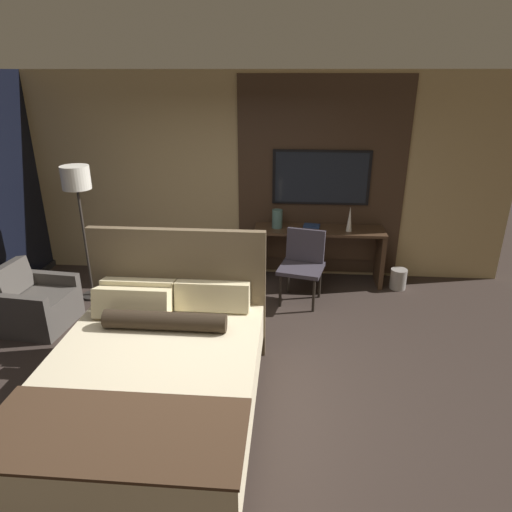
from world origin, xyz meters
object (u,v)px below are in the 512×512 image
object	(u,v)px
vase_tall	(350,219)
floor_lamp	(77,189)
waste_bin	(398,279)
armchair_by_window	(36,305)
vase_short	(277,219)
tv	(321,178)
desk_chair	(303,260)
book	(312,226)
desk	(318,246)
bed	(153,382)

from	to	relation	value
vase_tall	floor_lamp	bearing A→B (deg)	-169.06
waste_bin	floor_lamp	bearing A→B (deg)	-171.95
armchair_by_window	vase_short	size ratio (longest dim) A/B	3.17
vase_tall	vase_short	xyz separation A→B (m)	(-0.96, 0.07, -0.04)
tv	vase_tall	xyz separation A→B (m)	(0.39, -0.29, -0.49)
desk_chair	tv	bearing A→B (deg)	87.33
book	floor_lamp	bearing A→B (deg)	-164.71
book	tv	bearing A→B (deg)	56.73
tv	vase_short	distance (m)	0.81
tv	book	xyz separation A→B (m)	(-0.10, -0.16, -0.64)
desk	desk_chair	world-z (taller)	desk_chair
bed	waste_bin	distance (m)	3.78
floor_lamp	tv	bearing A→B (deg)	17.56
tv	waste_bin	world-z (taller)	tv
armchair_by_window	book	bearing A→B (deg)	-58.84
desk_chair	vase_tall	distance (m)	0.88
desk	floor_lamp	distance (m)	3.21
desk	armchair_by_window	xyz separation A→B (m)	(-3.31, -1.51, -0.27)
armchair_by_window	vase_short	distance (m)	3.17
waste_bin	vase_tall	bearing A→B (deg)	174.10
tv	book	size ratio (longest dim) A/B	5.45
desk_chair	floor_lamp	bearing A→B (deg)	-163.43
tv	book	distance (m)	0.67
armchair_by_window	book	xyz separation A→B (m)	(3.20, 1.54, 0.54)
desk	vase_tall	bearing A→B (deg)	-14.49
desk_chair	vase_short	xyz separation A→B (m)	(-0.35, 0.56, 0.36)
vase_short	waste_bin	bearing A→B (deg)	-4.83
floor_lamp	vase_short	xyz separation A→B (m)	(2.40, 0.72, -0.54)
bed	book	xyz separation A→B (m)	(1.40, 2.94, 0.44)
floor_lamp	waste_bin	world-z (taller)	floor_lamp
book	waste_bin	world-z (taller)	book
desk_chair	armchair_by_window	bearing A→B (deg)	-150.18
desk_chair	vase_tall	bearing A→B (deg)	51.95
desk_chair	waste_bin	distance (m)	1.44
desk	armchair_by_window	bearing A→B (deg)	-155.48
armchair_by_window	waste_bin	xyz separation A→B (m)	(4.41, 1.33, -0.12)
desk_chair	book	bearing A→B (deg)	92.36
book	vase_tall	bearing A→B (deg)	-15.54
armchair_by_window	vase_tall	distance (m)	4.01
desk	waste_bin	distance (m)	1.18
vase_short	waste_bin	size ratio (longest dim) A/B	0.90
armchair_by_window	floor_lamp	bearing A→B (deg)	-18.13
tv	vase_short	world-z (taller)	tv
floor_lamp	book	world-z (taller)	floor_lamp
tv	vase_tall	world-z (taller)	tv
armchair_by_window	waste_bin	bearing A→B (deg)	-67.71
bed	waste_bin	world-z (taller)	bed
vase_tall	book	world-z (taller)	vase_tall
desk_chair	armchair_by_window	size ratio (longest dim) A/B	1.15
vase_tall	book	distance (m)	0.53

